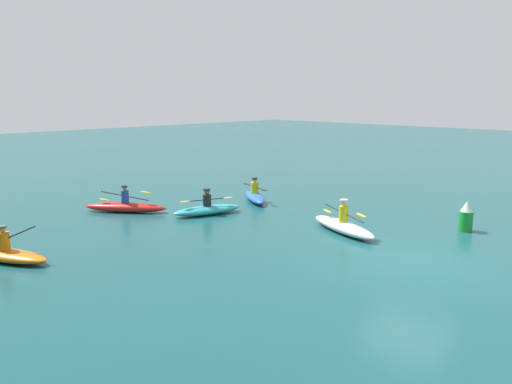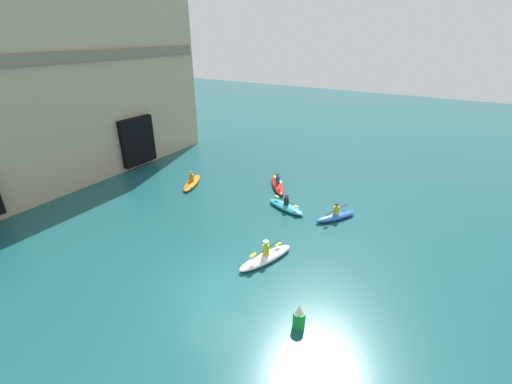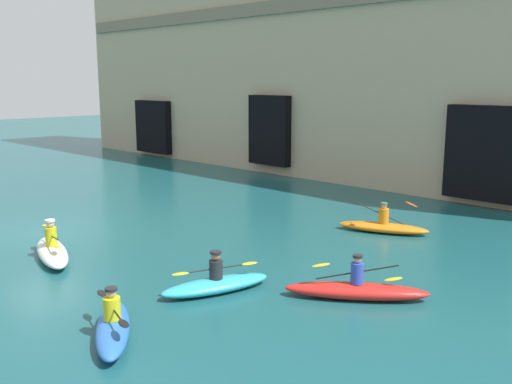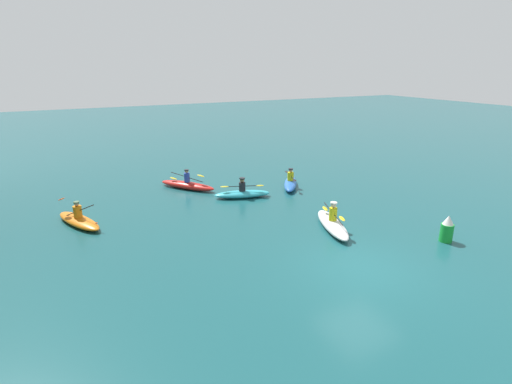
{
  "view_description": "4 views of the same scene",
  "coord_description": "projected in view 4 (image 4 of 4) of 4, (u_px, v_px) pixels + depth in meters",
  "views": [
    {
      "loc": [
        -6.56,
        13.24,
        4.82
      ],
      "look_at": [
        4.57,
        1.85,
        1.71
      ],
      "focal_mm": 35.0,
      "sensor_mm": 36.0,
      "label": 1
    },
    {
      "loc": [
        -9.26,
        -8.17,
        10.6
      ],
      "look_at": [
        5.98,
        1.05,
        2.23
      ],
      "focal_mm": 24.0,
      "sensor_mm": 36.0,
      "label": 2
    },
    {
      "loc": [
        19.03,
        -8.56,
        5.25
      ],
      "look_at": [
        6.97,
        3.67,
        1.87
      ],
      "focal_mm": 40.0,
      "sensor_mm": 36.0,
      "label": 3
    },
    {
      "loc": [
        -9.28,
        8.79,
        6.69
      ],
      "look_at": [
        4.91,
        1.57,
        1.57
      ],
      "focal_mm": 28.0,
      "sensor_mm": 36.0,
      "label": 4
    }
  ],
  "objects": [
    {
      "name": "kayak_red",
      "position": [
        187.0,
        185.0,
        22.34
      ],
      "size": [
        3.23,
        2.69,
        1.11
      ],
      "rotation": [
        0.0,
        0.0,
        0.65
      ],
      "color": "red",
      "rests_on": "ground"
    },
    {
      "name": "ground_plane",
      "position": [
        361.0,
        268.0,
        13.71
      ],
      "size": [
        120.0,
        120.0,
        0.0
      ],
      "primitive_type": "plane",
      "color": "#195156"
    },
    {
      "name": "marker_buoy",
      "position": [
        447.0,
        229.0,
        15.62
      ],
      "size": [
        0.49,
        0.49,
        1.09
      ],
      "color": "green",
      "rests_on": "ground"
    },
    {
      "name": "kayak_orange",
      "position": [
        79.0,
        220.0,
        17.36
      ],
      "size": [
        3.2,
        1.98,
        1.14
      ],
      "rotation": [
        0.0,
        0.0,
        0.4
      ],
      "color": "orange",
      "rests_on": "ground"
    },
    {
      "name": "kayak_cyan",
      "position": [
        242.0,
        193.0,
        20.89
      ],
      "size": [
        1.64,
        3.02,
        1.07
      ],
      "rotation": [
        0.0,
        0.0,
        4.42
      ],
      "color": "#33B2C6",
      "rests_on": "ground"
    },
    {
      "name": "kayak_blue",
      "position": [
        290.0,
        183.0,
        22.64
      ],
      "size": [
        2.77,
        2.17,
        1.09
      ],
      "rotation": [
        0.0,
        0.0,
        5.69
      ],
      "color": "blue",
      "rests_on": "ground"
    },
    {
      "name": "kayak_white",
      "position": [
        332.0,
        224.0,
        16.89
      ],
      "size": [
        3.41,
        1.85,
        1.2
      ],
      "rotation": [
        0.0,
        0.0,
        5.95
      ],
      "color": "white",
      "rests_on": "ground"
    }
  ]
}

